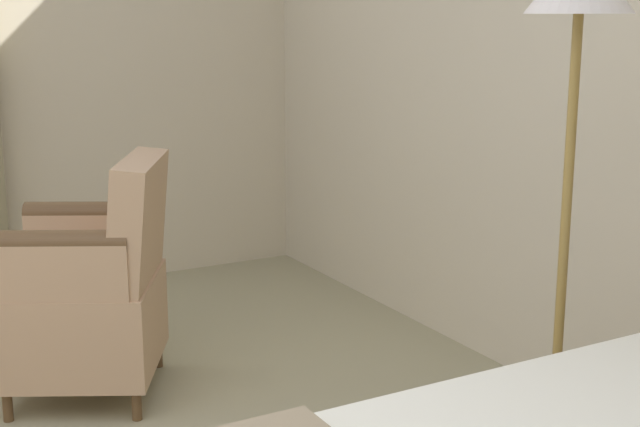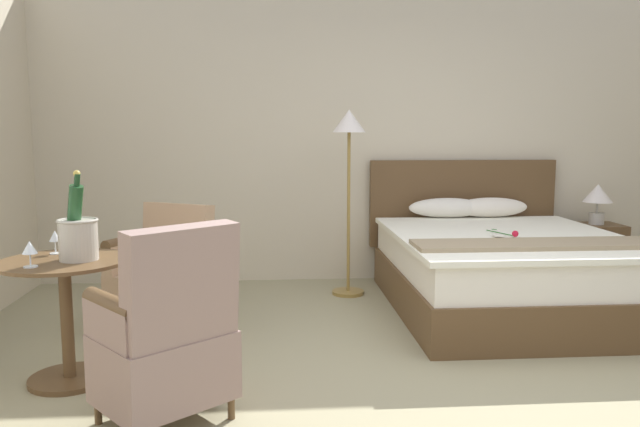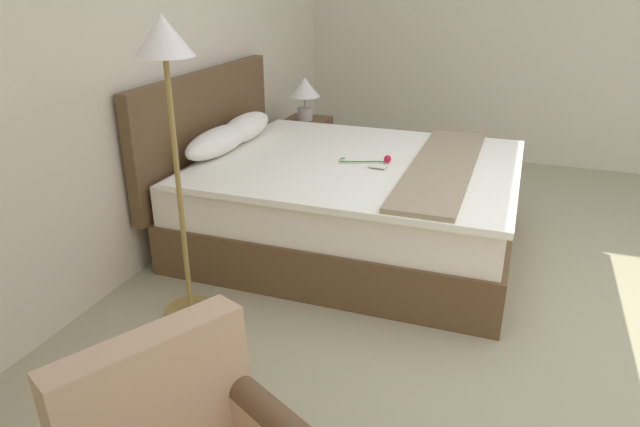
% 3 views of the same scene
% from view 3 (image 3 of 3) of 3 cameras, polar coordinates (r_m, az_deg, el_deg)
% --- Properties ---
extents(ground_plane, '(7.90, 7.90, 0.00)m').
position_cam_3_polar(ground_plane, '(3.29, 26.83, -12.53)').
color(ground_plane, '#9A936F').
extents(wall_headboard_side, '(6.52, 0.12, 2.75)m').
position_cam_3_polar(wall_headboard_side, '(3.55, -20.49, 15.08)').
color(wall_headboard_side, beige).
rests_on(wall_headboard_side, ground).
extents(wall_far_side, '(0.12, 5.63, 2.75)m').
position_cam_3_polar(wall_far_side, '(6.01, 26.36, 16.85)').
color(wall_far_side, beige).
rests_on(wall_far_side, ground).
extents(bed, '(1.79, 2.21, 1.15)m').
position_cam_3_polar(bed, '(3.94, 2.36, 1.58)').
color(bed, brown).
rests_on(bed, ground).
extents(nightstand, '(0.49, 0.38, 0.56)m').
position_cam_3_polar(nightstand, '(5.25, -1.47, 6.38)').
color(nightstand, brown).
rests_on(nightstand, ground).
extents(bedside_lamp, '(0.27, 0.27, 0.37)m').
position_cam_3_polar(bedside_lamp, '(5.13, -1.53, 12.14)').
color(bedside_lamp, '#B9B5AB').
rests_on(bedside_lamp, nightstand).
extents(floor_lamp_brass, '(0.28, 0.28, 1.60)m').
position_cam_3_polar(floor_lamp_brass, '(2.89, -14.93, 12.29)').
color(floor_lamp_brass, olive).
rests_on(floor_lamp_brass, ground).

